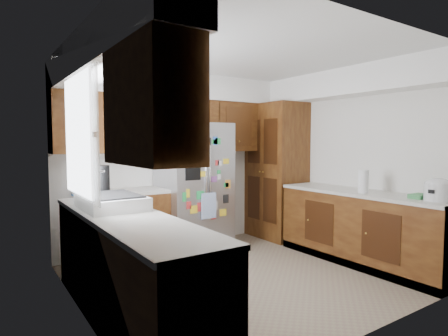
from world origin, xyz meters
The scene contains 12 objects.
floor centered at (0.00, 0.00, 0.00)m, with size 3.60×3.60×0.00m, color gray.
room_shell centered at (-0.11, 0.36, 1.82)m, with size 3.64×3.24×2.52m.
left_counter_run centered at (-1.36, 0.03, 0.43)m, with size 1.36×3.20×0.92m.
right_counter_run centered at (1.50, -0.47, 0.42)m, with size 0.63×2.25×0.92m.
pantry centered at (1.50, 1.15, 1.07)m, with size 0.60×0.90×2.15m, color #3F1D0C.
fridge centered at (0.00, 1.20, 0.90)m, with size 0.90×0.79×1.80m.
bridge_cabinet centered at (0.00, 1.43, 1.98)m, with size 0.96×0.34×0.35m, color #3F1D0C.
fridge_top_items centered at (-0.09, 1.42, 2.28)m, with size 0.79×0.28×0.28m.
sink_assembly centered at (-1.50, 0.10, 0.99)m, with size 0.52×0.70×0.37m.
left_counter_clutter centered at (-1.47, 0.83, 1.05)m, with size 0.29×0.86×0.38m.
rice_cooker centered at (1.50, -1.38, 1.04)m, with size 0.28×0.27×0.24m.
paper_towel centered at (1.39, -0.55, 1.06)m, with size 0.12×0.12×0.28m, color white.
Camera 1 is at (-2.57, -3.36, 1.54)m, focal length 30.00 mm.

